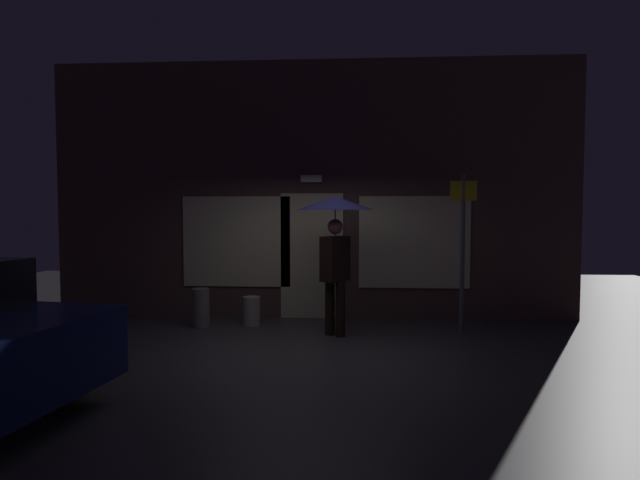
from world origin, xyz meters
The scene contains 6 objects.
ground_plane centered at (0.00, 0.00, 0.00)m, with size 18.00×18.00×0.00m, color #423F44.
building_facade centered at (0.00, 2.35, 2.23)m, with size 9.25×0.48×4.52m.
person_with_umbrella centered at (0.46, 0.87, 1.69)m, with size 1.16×1.16×2.11m.
street_sign_post centered at (2.41, 1.16, 1.39)m, with size 0.40×0.07×2.45m.
sidewalk_bollard centered at (-1.76, 1.33, 0.32)m, with size 0.29×0.29×0.63m, color slate.
sidewalk_bollard_2 centered at (-0.95, 1.52, 0.24)m, with size 0.28×0.28×0.47m, color #B2A899.
Camera 1 is at (0.74, -7.07, 1.90)m, focal length 29.70 mm.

